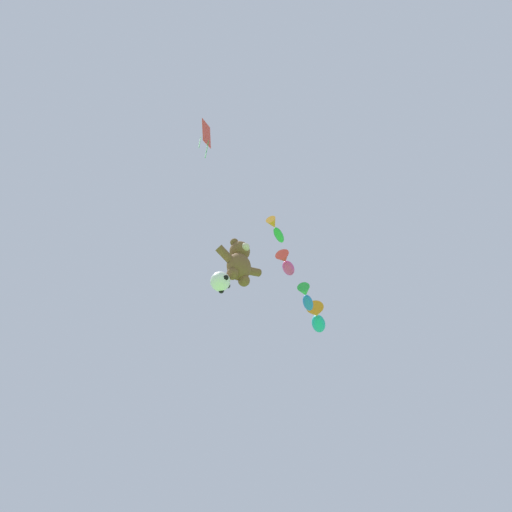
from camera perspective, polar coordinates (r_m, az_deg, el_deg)
The scene contains 7 objects.
teddy_bear_kite at distance 13.81m, azimuth -2.80°, elevation -0.93°, with size 2.24×0.99×2.28m.
soccer_ball_kite at distance 12.70m, azimuth -5.95°, elevation -4.27°, with size 0.82×0.81×0.75m.
fish_kite_emerald at distance 15.92m, azimuth 3.32°, elevation 4.46°, with size 1.52×1.00×0.48m.
fish_kite_magenta at distance 18.37m, azimuth 5.04°, elevation -1.19°, with size 1.73×1.34×0.75m.
fish_kite_cobalt at distance 19.44m, azimuth 8.39°, elevation -6.80°, with size 2.04×1.62×0.69m.
fish_kite_teal at distance 22.06m, azimuth 10.17°, elevation -10.10°, with size 2.58×2.19×1.06m.
diamond_kite at distance 15.53m, azimuth -8.30°, elevation 19.29°, with size 1.06×0.86×2.84m.
Camera 1 is at (-6.32, -1.31, 0.92)m, focal length 24.00 mm.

